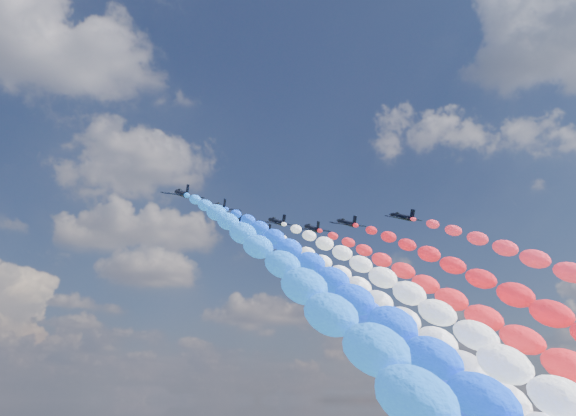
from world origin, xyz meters
name	(u,v)px	position (x,y,z in m)	size (l,w,h in m)	color
jet_0	(182,194)	(-28.76, -4.85, 99.81)	(9.28, 12.44, 2.74)	black
trail_0	(269,271)	(-28.76, -62.17, 72.46)	(5.65, 110.40, 56.69)	blue
jet_1	(220,207)	(-17.83, 2.55, 99.81)	(9.28, 12.44, 2.74)	black
trail_1	(320,284)	(-17.83, -54.77, 72.46)	(5.65, 110.40, 56.69)	#0F46F8
jet_2	(235,221)	(-10.88, 13.60, 99.81)	(9.28, 12.44, 2.74)	black
trail_2	(331,297)	(-10.88, -43.72, 72.46)	(5.65, 110.40, 56.69)	#1340FF
jet_3	(277,222)	(-0.48, 10.48, 99.81)	(9.28, 12.44, 2.74)	black
trail_3	(395,297)	(-0.48, -46.84, 72.46)	(5.65, 110.40, 56.69)	white
jet_4	(265,231)	(-0.13, 20.68, 99.81)	(9.28, 12.44, 2.74)	black
trail_4	(368,305)	(-0.13, -36.64, 72.46)	(5.65, 110.40, 56.69)	white
jet_5	(312,228)	(10.58, 13.43, 99.81)	(9.28, 12.44, 2.74)	black
trail_5	(440,303)	(10.58, -43.89, 72.46)	(5.65, 110.40, 56.69)	red
jet_6	(347,223)	(16.73, 4.99, 99.81)	(9.28, 12.44, 2.74)	black
trail_6	(499,298)	(16.73, -52.32, 72.46)	(5.65, 110.40, 56.69)	red
jet_7	(402,217)	(27.00, -5.48, 99.81)	(9.28, 12.44, 2.74)	black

